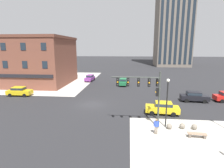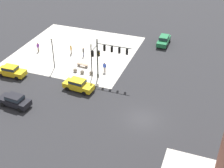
{
  "view_description": "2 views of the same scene",
  "coord_description": "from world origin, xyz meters",
  "px_view_note": "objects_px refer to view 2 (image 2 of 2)",
  "views": [
    {
      "loc": [
        5.77,
        -26.81,
        8.82
      ],
      "look_at": [
        3.03,
        2.15,
        2.91
      ],
      "focal_mm": 28.82,
      "sensor_mm": 36.0,
      "label": 1
    },
    {
      "loc": [
        -7.01,
        30.25,
        25.09
      ],
      "look_at": [
        4.23,
        -0.46,
        4.05
      ],
      "focal_mm": 50.3,
      "sensor_mm": 36.0,
      "label": 2
    }
  ],
  "objects_px": {
    "bollard_sphere_curb_a": "(91,73)",
    "car_main_southbound_near": "(164,40)",
    "pedestrian_walking_east": "(38,47)",
    "pedestrian_with_bag": "(83,51)",
    "street_lamp_mid_sidewalk": "(53,49)",
    "pedestrian_near_bench": "(71,49)",
    "car_main_southbound_far": "(78,85)",
    "bollard_sphere_curb_c": "(75,70)",
    "pedestrian_at_curb": "(105,67)",
    "car_main_northbound_far": "(11,71)",
    "bench_near_signal": "(83,65)",
    "car_cross_westbound": "(15,100)",
    "bollard_sphere_curb_b": "(82,72)",
    "traffic_signal_main": "(105,54)",
    "street_lamp_corner_near": "(91,56)"
  },
  "relations": [
    {
      "from": "car_main_northbound_far",
      "to": "car_main_southbound_near",
      "type": "relative_size",
      "value": 1.01
    },
    {
      "from": "traffic_signal_main",
      "to": "bench_near_signal",
      "type": "height_order",
      "value": "traffic_signal_main"
    },
    {
      "from": "pedestrian_near_bench",
      "to": "car_main_southbound_far",
      "type": "bearing_deg",
      "value": 121.41
    },
    {
      "from": "bench_near_signal",
      "to": "car_main_southbound_near",
      "type": "height_order",
      "value": "car_main_southbound_near"
    },
    {
      "from": "pedestrian_near_bench",
      "to": "pedestrian_at_curb",
      "type": "xyz_separation_m",
      "value": [
        -7.7,
        3.82,
        0.01
      ]
    },
    {
      "from": "pedestrian_at_curb",
      "to": "pedestrian_near_bench",
      "type": "bearing_deg",
      "value": -26.37
    },
    {
      "from": "bench_near_signal",
      "to": "pedestrian_near_bench",
      "type": "xyz_separation_m",
      "value": [
        3.73,
        -3.45,
        0.63
      ]
    },
    {
      "from": "pedestrian_near_bench",
      "to": "bollard_sphere_curb_c",
      "type": "bearing_deg",
      "value": 121.96
    },
    {
      "from": "pedestrian_walking_east",
      "to": "car_main_northbound_far",
      "type": "bearing_deg",
      "value": 93.56
    },
    {
      "from": "bollard_sphere_curb_b",
      "to": "car_main_southbound_near",
      "type": "bearing_deg",
      "value": -123.45
    },
    {
      "from": "street_lamp_mid_sidewalk",
      "to": "car_main_northbound_far",
      "type": "xyz_separation_m",
      "value": [
        4.88,
        4.58,
        -2.32
      ]
    },
    {
      "from": "street_lamp_mid_sidewalk",
      "to": "car_main_southbound_near",
      "type": "relative_size",
      "value": 1.16
    },
    {
      "from": "bollard_sphere_curb_a",
      "to": "pedestrian_at_curb",
      "type": "xyz_separation_m",
      "value": [
        -1.66,
        -1.42,
        0.67
      ]
    },
    {
      "from": "bollard_sphere_curb_a",
      "to": "car_main_southbound_near",
      "type": "distance_m",
      "value": 16.6
    },
    {
      "from": "street_lamp_corner_near",
      "to": "street_lamp_mid_sidewalk",
      "type": "height_order",
      "value": "street_lamp_corner_near"
    },
    {
      "from": "bollard_sphere_curb_c",
      "to": "bench_near_signal",
      "type": "distance_m",
      "value": 1.94
    },
    {
      "from": "pedestrian_with_bag",
      "to": "pedestrian_near_bench",
      "type": "bearing_deg",
      "value": -3.35
    },
    {
      "from": "bench_near_signal",
      "to": "pedestrian_walking_east",
      "type": "distance_m",
      "value": 9.84
    },
    {
      "from": "bollard_sphere_curb_b",
      "to": "bollard_sphere_curb_a",
      "type": "bearing_deg",
      "value": -171.82
    },
    {
      "from": "pedestrian_walking_east",
      "to": "pedestrian_with_bag",
      "type": "height_order",
      "value": "pedestrian_walking_east"
    },
    {
      "from": "car_main_southbound_far",
      "to": "pedestrian_walking_east",
      "type": "bearing_deg",
      "value": -36.17
    },
    {
      "from": "bench_near_signal",
      "to": "car_cross_westbound",
      "type": "bearing_deg",
      "value": 72.59
    },
    {
      "from": "traffic_signal_main",
      "to": "pedestrian_with_bag",
      "type": "distance_m",
      "value": 8.96
    },
    {
      "from": "car_main_southbound_far",
      "to": "car_cross_westbound",
      "type": "distance_m",
      "value": 8.91
    },
    {
      "from": "pedestrian_with_bag",
      "to": "street_lamp_corner_near",
      "type": "height_order",
      "value": "street_lamp_corner_near"
    },
    {
      "from": "traffic_signal_main",
      "to": "bollard_sphere_curb_c",
      "type": "xyz_separation_m",
      "value": [
        5.25,
        -0.37,
        -3.94
      ]
    },
    {
      "from": "street_lamp_corner_near",
      "to": "bollard_sphere_curb_a",
      "type": "bearing_deg",
      "value": -55.82
    },
    {
      "from": "bollard_sphere_curb_a",
      "to": "bollard_sphere_curb_b",
      "type": "height_order",
      "value": "same"
    },
    {
      "from": "bench_near_signal",
      "to": "pedestrian_at_curb",
      "type": "bearing_deg",
      "value": 174.78
    },
    {
      "from": "street_lamp_mid_sidewalk",
      "to": "car_cross_westbound",
      "type": "relative_size",
      "value": 1.14
    },
    {
      "from": "bollard_sphere_curb_c",
      "to": "pedestrian_at_curb",
      "type": "xyz_separation_m",
      "value": [
        -4.36,
        -1.54,
        0.67
      ]
    },
    {
      "from": "pedestrian_with_bag",
      "to": "car_cross_westbound",
      "type": "distance_m",
      "value": 16.25
    },
    {
      "from": "pedestrian_with_bag",
      "to": "car_main_southbound_near",
      "type": "bearing_deg",
      "value": -141.87
    },
    {
      "from": "pedestrian_walking_east",
      "to": "pedestrian_with_bag",
      "type": "xyz_separation_m",
      "value": [
        -8.21,
        -1.04,
        -0.01
      ]
    },
    {
      "from": "bollard_sphere_curb_a",
      "to": "pedestrian_with_bag",
      "type": "xyz_separation_m",
      "value": [
        3.65,
        -5.1,
        0.65
      ]
    },
    {
      "from": "bollard_sphere_curb_a",
      "to": "pedestrian_walking_east",
      "type": "xyz_separation_m",
      "value": [
        11.86,
        -4.06,
        0.66
      ]
    },
    {
      "from": "pedestrian_near_bench",
      "to": "pedestrian_at_curb",
      "type": "distance_m",
      "value": 8.6
    },
    {
      "from": "bollard_sphere_curb_b",
      "to": "pedestrian_walking_east",
      "type": "xyz_separation_m",
      "value": [
        10.41,
        -4.26,
        0.66
      ]
    },
    {
      "from": "pedestrian_at_curb",
      "to": "bollard_sphere_curb_c",
      "type": "bearing_deg",
      "value": 19.42
    },
    {
      "from": "bollard_sphere_curb_c",
      "to": "street_lamp_corner_near",
      "type": "relative_size",
      "value": 0.11
    },
    {
      "from": "pedestrian_walking_east",
      "to": "bollard_sphere_curb_c",
      "type": "bearing_deg",
      "value": 155.52
    },
    {
      "from": "traffic_signal_main",
      "to": "pedestrian_with_bag",
      "type": "xyz_separation_m",
      "value": [
        6.2,
        -5.58,
        -3.29
      ]
    },
    {
      "from": "bollard_sphere_curb_a",
      "to": "bench_near_signal",
      "type": "bearing_deg",
      "value": -37.66
    },
    {
      "from": "bollard_sphere_curb_b",
      "to": "pedestrian_with_bag",
      "type": "distance_m",
      "value": 5.79
    },
    {
      "from": "pedestrian_near_bench",
      "to": "street_lamp_corner_near",
      "type": "distance_m",
      "value": 8.93
    },
    {
      "from": "bollard_sphere_curb_b",
      "to": "pedestrian_walking_east",
      "type": "distance_m",
      "value": 11.27
    },
    {
      "from": "bench_near_signal",
      "to": "car_main_southbound_far",
      "type": "relative_size",
      "value": 0.4
    },
    {
      "from": "pedestrian_with_bag",
      "to": "street_lamp_mid_sidewalk",
      "type": "relative_size",
      "value": 0.33
    },
    {
      "from": "bench_near_signal",
      "to": "car_main_northbound_far",
      "type": "bearing_deg",
      "value": 35.17
    },
    {
      "from": "bollard_sphere_curb_a",
      "to": "car_cross_westbound",
      "type": "relative_size",
      "value": 0.13
    }
  ]
}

